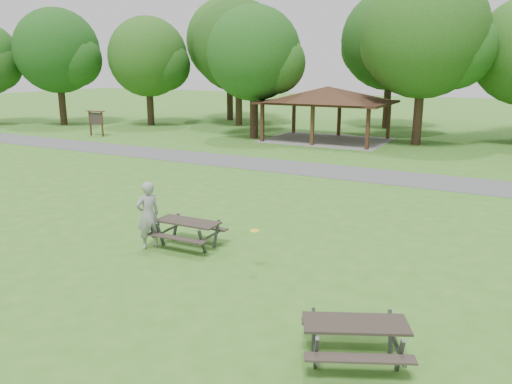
% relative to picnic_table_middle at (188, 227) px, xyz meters
% --- Properties ---
extents(ground, '(160.00, 160.00, 0.00)m').
position_rel_picnic_table_middle_xyz_m(ground, '(0.10, -1.86, -0.60)').
color(ground, '#377020').
rests_on(ground, ground).
extents(asphalt_path, '(120.00, 3.20, 0.02)m').
position_rel_picnic_table_middle_xyz_m(asphalt_path, '(0.10, 12.14, -0.59)').
color(asphalt_path, '#4E4E51').
rests_on(asphalt_path, ground).
extents(pavilion, '(8.60, 7.01, 3.76)m').
position_rel_picnic_table_middle_xyz_m(pavilion, '(-3.90, 22.14, 2.47)').
color(pavilion, '#341F13').
rests_on(pavilion, ground).
extents(notice_board, '(1.60, 0.30, 1.88)m').
position_rel_picnic_table_middle_xyz_m(notice_board, '(-19.90, 16.14, 0.71)').
color(notice_board, '#382014').
rests_on(notice_board, ground).
extents(tree_row_a, '(7.56, 7.20, 9.97)m').
position_rel_picnic_table_middle_xyz_m(tree_row_a, '(-27.81, 20.17, 5.56)').
color(tree_row_a, black).
rests_on(tree_row_a, ground).
extents(tree_row_b, '(7.14, 6.80, 9.28)m').
position_rel_picnic_table_middle_xyz_m(tree_row_b, '(-20.82, 23.67, 5.07)').
color(tree_row_b, black).
rests_on(tree_row_b, ground).
extents(tree_row_c, '(8.19, 7.80, 10.67)m').
position_rel_picnic_table_middle_xyz_m(tree_row_c, '(-13.80, 27.17, 5.94)').
color(tree_row_c, '#312215').
rests_on(tree_row_c, ground).
extents(tree_row_d, '(6.93, 6.60, 9.27)m').
position_rel_picnic_table_middle_xyz_m(tree_row_d, '(-8.82, 20.67, 5.17)').
color(tree_row_d, black).
rests_on(tree_row_d, ground).
extents(tree_row_e, '(8.40, 8.00, 11.02)m').
position_rel_picnic_table_middle_xyz_m(tree_row_e, '(2.20, 23.17, 6.19)').
color(tree_row_e, '#321E16').
rests_on(tree_row_e, ground).
extents(tree_deep_a, '(8.40, 8.00, 11.38)m').
position_rel_picnic_table_middle_xyz_m(tree_deep_a, '(-16.80, 30.67, 6.54)').
color(tree_deep_a, black).
rests_on(tree_deep_a, ground).
extents(tree_deep_b, '(8.40, 8.00, 11.13)m').
position_rel_picnic_table_middle_xyz_m(tree_deep_b, '(-1.80, 31.17, 6.29)').
color(tree_deep_b, black).
rests_on(tree_deep_b, ground).
extents(picnic_table_middle, '(1.91, 1.56, 0.81)m').
position_rel_picnic_table_middle_xyz_m(picnic_table_middle, '(0.00, 0.00, 0.00)').
color(picnic_table_middle, '#2B241F').
rests_on(picnic_table_middle, ground).
extents(picnic_table_far, '(2.29, 2.12, 0.80)m').
position_rel_picnic_table_middle_xyz_m(picnic_table_far, '(6.05, -3.43, -0.01)').
color(picnic_table_far, black).
rests_on(picnic_table_far, ground).
extents(frisbee_in_flight, '(0.30, 0.30, 0.02)m').
position_rel_picnic_table_middle_xyz_m(frisbee_in_flight, '(2.60, -0.77, 0.53)').
color(frisbee_in_flight, yellow).
rests_on(frisbee_in_flight, ground).
extents(frisbee_thrower, '(0.73, 0.85, 1.98)m').
position_rel_picnic_table_middle_xyz_m(frisbee_thrower, '(-0.94, -0.62, 0.39)').
color(frisbee_thrower, gray).
rests_on(frisbee_thrower, ground).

